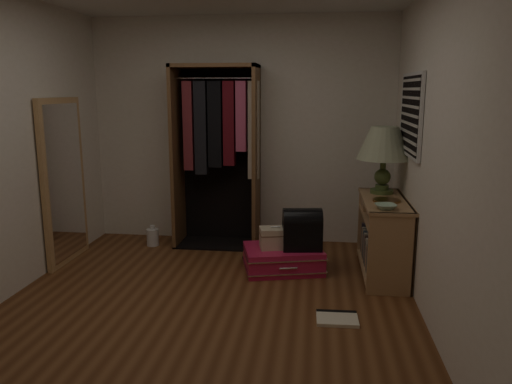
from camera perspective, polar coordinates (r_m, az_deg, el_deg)
ground at (r=4.26m, az=-5.74°, el=-13.12°), size 4.00×4.00×0.00m
room_walls at (r=3.90m, az=-4.96°, el=7.50°), size 3.52×4.02×2.60m
console_bookshelf at (r=5.05m, az=14.24°, el=-4.70°), size 0.42×1.12×0.75m
open_wardrobe at (r=5.67m, az=-4.36°, el=5.86°), size 0.96×0.50×2.05m
floor_mirror at (r=5.50m, az=-21.11°, el=1.13°), size 0.06×0.80×1.70m
pink_suitcase at (r=5.04m, az=3.11°, el=-7.62°), size 0.88×0.73×0.24m
train_case at (r=4.96m, az=2.22°, el=-5.24°), size 0.35×0.28×0.22m
black_bag at (r=4.91m, az=5.30°, el=-4.14°), size 0.41×0.29×0.41m
table_lamp at (r=5.13m, az=14.43°, el=5.25°), size 0.68×0.68×0.67m
brass_tray at (r=4.84m, az=14.69°, el=-0.93°), size 0.32×0.32×0.02m
ceramic_bowl at (r=4.51m, az=14.60°, el=-1.62°), size 0.21×0.21×0.05m
white_jug at (r=5.92m, az=-11.72°, el=-5.04°), size 0.18×0.18×0.24m
floor_book at (r=4.11m, az=9.24°, el=-13.99°), size 0.33×0.27×0.03m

